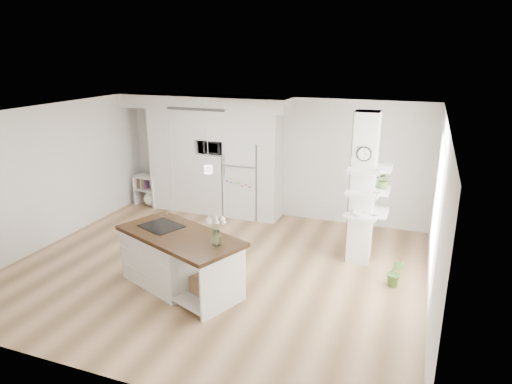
{
  "coord_description": "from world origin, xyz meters",
  "views": [
    {
      "loc": [
        3.2,
        -6.56,
        3.66
      ],
      "look_at": [
        0.42,
        0.9,
        1.18
      ],
      "focal_mm": 32.0,
      "sensor_mm": 36.0,
      "label": 1
    }
  ],
  "objects_px": {
    "refrigerator": "(244,179)",
    "floor_plant_a": "(396,272)",
    "kitchen_island": "(172,256)",
    "bookshelf": "(149,193)"
  },
  "relations": [
    {
      "from": "refrigerator",
      "to": "bookshelf",
      "type": "xyz_separation_m",
      "value": [
        -2.45,
        -0.19,
        -0.55
      ]
    },
    {
      "from": "refrigerator",
      "to": "kitchen_island",
      "type": "height_order",
      "value": "refrigerator"
    },
    {
      "from": "refrigerator",
      "to": "bookshelf",
      "type": "distance_m",
      "value": 2.52
    },
    {
      "from": "refrigerator",
      "to": "floor_plant_a",
      "type": "xyz_separation_m",
      "value": [
        3.52,
        -2.28,
        -0.62
      ]
    },
    {
      "from": "refrigerator",
      "to": "floor_plant_a",
      "type": "relative_size",
      "value": 3.48
    },
    {
      "from": "floor_plant_a",
      "to": "refrigerator",
      "type": "bearing_deg",
      "value": 147.13
    },
    {
      "from": "refrigerator",
      "to": "kitchen_island",
      "type": "bearing_deg",
      "value": -88.18
    },
    {
      "from": "kitchen_island",
      "to": "bookshelf",
      "type": "xyz_separation_m",
      "value": [
        -2.56,
        3.24,
        -0.17
      ]
    },
    {
      "from": "floor_plant_a",
      "to": "kitchen_island",
      "type": "bearing_deg",
      "value": -161.34
    },
    {
      "from": "refrigerator",
      "to": "bookshelf",
      "type": "bearing_deg",
      "value": -175.61
    }
  ]
}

